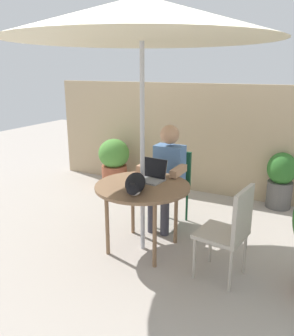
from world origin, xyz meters
name	(u,v)px	position (x,y,z in m)	size (l,w,h in m)	color
ground_plane	(143,248)	(0.00, 0.00, 0.00)	(14.00, 14.00, 0.00)	#ADA399
fence_back	(204,139)	(0.00, 1.97, 0.81)	(5.06, 0.08, 1.62)	tan
patio_table	(143,191)	(0.00, 0.00, 0.64)	(0.96, 0.96, 0.71)	brown
patio_umbrella	(142,19)	(0.00, 0.00, 2.25)	(2.47, 2.47, 2.43)	#B7B7BC
chair_occupied	(172,182)	(0.00, 0.77, 0.51)	(0.40, 0.40, 0.87)	#194C2D
chair_empty	(231,227)	(0.93, -0.14, 0.51)	(0.45, 0.45, 0.87)	#B2A899
person_seated	(167,171)	(0.00, 0.61, 0.68)	(0.48, 0.48, 1.21)	#4C72A5
laptop	(151,174)	(0.00, 0.19, 0.77)	(0.33, 0.28, 0.21)	gray
cat	(135,184)	(0.04, -0.22, 0.79)	(0.33, 0.63, 0.17)	black
potted_plant_near_fence	(114,161)	(-1.31, 1.55, 0.42)	(0.48, 0.48, 0.77)	#9E5138
potted_plant_by_chair	(281,179)	(1.14, 1.82, 0.41)	(0.38, 0.38, 0.76)	#595654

